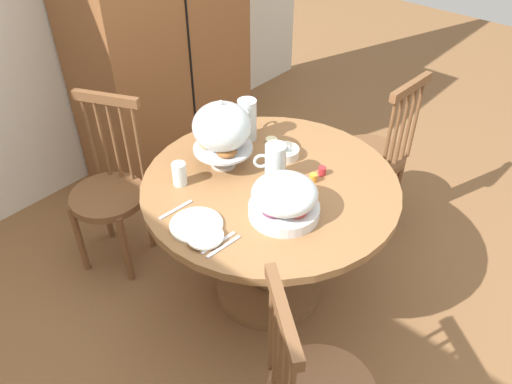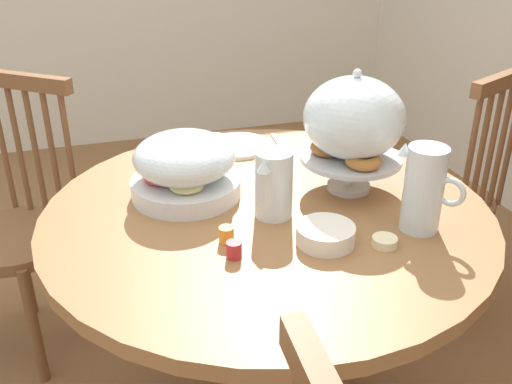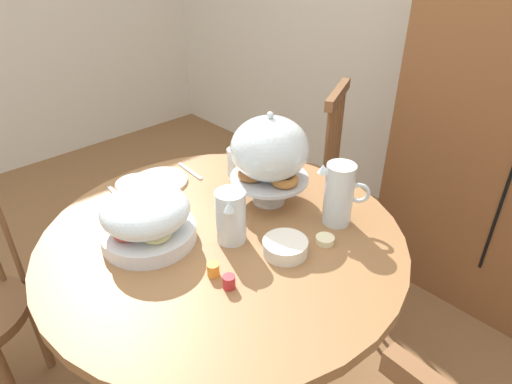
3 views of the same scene
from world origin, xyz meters
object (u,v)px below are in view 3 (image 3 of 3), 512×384
(china_plate_small, at_px, (136,183))
(butter_dish, at_px, (325,240))
(orange_juice_pitcher, at_px, (231,218))
(drinking_glass, at_px, (235,162))
(pastry_stand_with_dome, at_px, (270,152))
(china_plate_large, at_px, (159,181))
(milk_pitcher, at_px, (339,197))
(windsor_chair_by_cabinet, at_px, (303,184))
(dining_table, at_px, (225,284))
(cereal_bowl, at_px, (285,247))
(fruit_platter_covered, at_px, (147,218))

(china_plate_small, height_order, butter_dish, same)
(orange_juice_pitcher, relative_size, drinking_glass, 1.61)
(pastry_stand_with_dome, distance_m, drinking_glass, 0.28)
(china_plate_large, bearing_deg, orange_juice_pitcher, -3.64)
(milk_pitcher, bearing_deg, windsor_chair_by_cabinet, 138.88)
(china_plate_large, distance_m, china_plate_small, 0.09)
(windsor_chair_by_cabinet, bearing_deg, china_plate_large, -95.62)
(dining_table, xyz_separation_m, orange_juice_pitcher, (0.04, 0.01, 0.30))
(china_plate_small, bearing_deg, windsor_chair_by_cabinet, 82.89)
(windsor_chair_by_cabinet, bearing_deg, drinking_glass, -81.97)
(windsor_chair_by_cabinet, bearing_deg, milk_pitcher, -41.12)
(china_plate_small, xyz_separation_m, butter_dish, (0.72, 0.26, -0.01))
(pastry_stand_with_dome, distance_m, china_plate_small, 0.55)
(dining_table, xyz_separation_m, butter_dish, (0.26, 0.21, 0.23))
(china_plate_large, height_order, cereal_bowl, cereal_bowl)
(pastry_stand_with_dome, height_order, china_plate_large, pastry_stand_with_dome)
(milk_pitcher, distance_m, china_plate_small, 0.77)
(butter_dish, bearing_deg, windsor_chair_by_cabinet, 135.00)
(cereal_bowl, distance_m, butter_dish, 0.14)
(orange_juice_pitcher, relative_size, milk_pitcher, 0.82)
(china_plate_small, bearing_deg, dining_table, 6.04)
(drinking_glass, height_order, butter_dish, drinking_glass)
(china_plate_large, bearing_deg, cereal_bowl, 4.01)
(drinking_glass, bearing_deg, china_plate_large, -119.71)
(china_plate_large, distance_m, cereal_bowl, 0.64)
(pastry_stand_with_dome, relative_size, drinking_glass, 3.13)
(dining_table, distance_m, china_plate_large, 0.49)
(orange_juice_pitcher, distance_m, china_plate_large, 0.48)
(fruit_platter_covered, distance_m, butter_dish, 0.57)
(butter_dish, bearing_deg, cereal_bowl, -112.16)
(orange_juice_pitcher, bearing_deg, drinking_glass, 137.30)
(fruit_platter_covered, bearing_deg, butter_dish, 45.25)
(pastry_stand_with_dome, xyz_separation_m, orange_juice_pitcher, (0.08, -0.25, -0.12))
(pastry_stand_with_dome, relative_size, china_plate_large, 1.56)
(dining_table, distance_m, orange_juice_pitcher, 0.30)
(milk_pitcher, bearing_deg, drinking_glass, -176.50)
(dining_table, bearing_deg, drinking_glass, 133.13)
(milk_pitcher, relative_size, china_plate_small, 1.44)
(cereal_bowl, relative_size, butter_dish, 2.33)
(dining_table, xyz_separation_m, china_plate_small, (-0.46, -0.05, 0.23))
(windsor_chair_by_cabinet, distance_m, butter_dish, 0.91)
(windsor_chair_by_cabinet, distance_m, china_plate_small, 0.93)
(china_plate_small, bearing_deg, milk_pitcher, 29.44)
(china_plate_large, xyz_separation_m, butter_dish, (0.69, 0.17, 0.01))
(dining_table, xyz_separation_m, windsor_chair_by_cabinet, (-0.35, 0.82, -0.07))
(milk_pitcher, distance_m, drinking_glass, 0.49)
(windsor_chair_by_cabinet, height_order, drinking_glass, windsor_chair_by_cabinet)
(fruit_platter_covered, xyz_separation_m, cereal_bowl, (0.34, 0.27, -0.06))
(dining_table, relative_size, china_plate_small, 7.90)
(fruit_platter_covered, distance_m, china_plate_large, 0.38)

